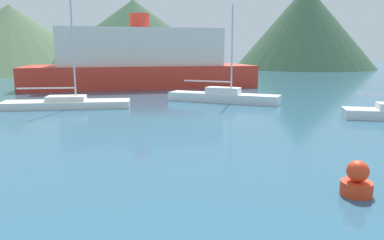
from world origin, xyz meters
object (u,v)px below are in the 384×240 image
sailboat_inner (67,103)px  sailboat_middle (223,96)px  ferry_distant (140,61)px  buoy_marker (357,181)px

sailboat_inner → sailboat_middle: bearing=7.2°
ferry_distant → buoy_marker: ferry_distant is taller
buoy_marker → ferry_distant: bearing=94.4°
sailboat_middle → ferry_distant: bearing=144.6°
sailboat_inner → buoy_marker: bearing=-57.5°
sailboat_inner → buoy_marker: 20.76m
sailboat_inner → sailboat_middle: sailboat_inner is taller
sailboat_middle → buoy_marker: sailboat_middle is taller
sailboat_inner → sailboat_middle: 11.50m
sailboat_middle → ferry_distant: size_ratio=0.33×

